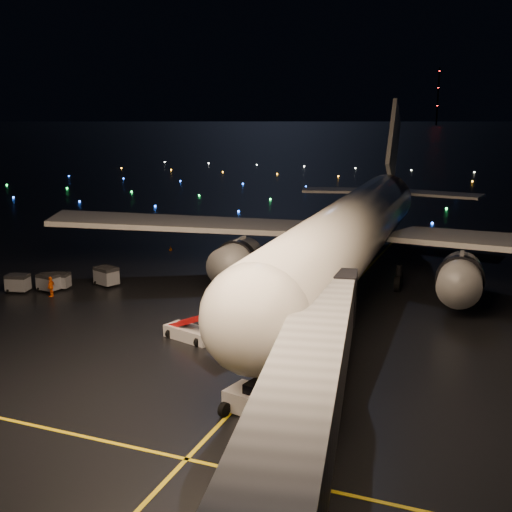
% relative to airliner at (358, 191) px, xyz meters
% --- Properties ---
extents(ground, '(2000.00, 2000.00, 0.00)m').
position_rel_airliner_xyz_m(ground, '(-11.88, 274.16, -8.94)').
color(ground, black).
rests_on(ground, ground).
extents(lane_centre, '(0.25, 80.00, 0.02)m').
position_rel_airliner_xyz_m(lane_centre, '(0.12, -10.84, -8.93)').
color(lane_centre, gold).
rests_on(lane_centre, ground).
extents(airliner, '(65.84, 62.83, 17.87)m').
position_rel_airliner_xyz_m(airliner, '(0.00, 0.00, 0.00)').
color(airliner, white).
rests_on(airliner, ground).
extents(pushback_tug, '(4.12, 2.76, 1.80)m').
position_rel_airliner_xyz_m(pushback_tug, '(1.66, -30.09, -8.04)').
color(pushback_tug, silver).
rests_on(pushback_tug, ground).
extents(belt_loader, '(6.12, 3.21, 2.86)m').
position_rel_airliner_xyz_m(belt_loader, '(-7.43, -20.90, -7.51)').
color(belt_loader, silver).
rests_on(belt_loader, ground).
extents(crew_c, '(0.63, 1.15, 1.86)m').
position_rel_airliner_xyz_m(crew_c, '(-24.22, -15.65, -8.01)').
color(crew_c, '#F85C0B').
rests_on(crew_c, ground).
extents(safety_cone_0, '(0.48, 0.48, 0.44)m').
position_rel_airliner_xyz_m(safety_cone_0, '(-10.10, -12.65, -8.72)').
color(safety_cone_0, orange).
rests_on(safety_cone_0, ground).
extents(safety_cone_1, '(0.49, 0.49, 0.44)m').
position_rel_airliner_xyz_m(safety_cone_1, '(-5.96, 0.75, -8.72)').
color(safety_cone_1, orange).
rests_on(safety_cone_1, ground).
extents(safety_cone_2, '(0.49, 0.49, 0.49)m').
position_rel_airliner_xyz_m(safety_cone_2, '(-10.55, -6.84, -8.69)').
color(safety_cone_2, orange).
rests_on(safety_cone_2, ground).
extents(safety_cone_3, '(0.55, 0.55, 0.54)m').
position_rel_airliner_xyz_m(safety_cone_3, '(-23.87, 5.69, -8.67)').
color(safety_cone_3, orange).
rests_on(safety_cone_3, ground).
extents(radio_mast, '(1.80, 1.80, 64.00)m').
position_rel_airliner_xyz_m(radio_mast, '(-71.88, 714.16, 23.06)').
color(radio_mast, black).
rests_on(radio_mast, ground).
extents(taxiway_lights, '(164.00, 92.00, 0.36)m').
position_rel_airliner_xyz_m(taxiway_lights, '(-11.88, 80.16, -8.76)').
color(taxiway_lights, black).
rests_on(taxiway_lights, ground).
extents(baggage_cart_0, '(2.53, 2.13, 1.83)m').
position_rel_airliner_xyz_m(baggage_cart_0, '(-21.75, -10.65, -8.02)').
color(baggage_cart_0, slate).
rests_on(baggage_cart_0, ground).
extents(baggage_cart_1, '(2.06, 1.57, 1.61)m').
position_rel_airliner_xyz_m(baggage_cart_1, '(-25.68, -14.24, -8.13)').
color(baggage_cart_1, slate).
rests_on(baggage_cart_1, ground).
extents(baggage_cart_2, '(2.00, 1.58, 1.52)m').
position_rel_airliner_xyz_m(baggage_cart_2, '(-25.21, -13.20, -8.18)').
color(baggage_cart_2, slate).
rests_on(baggage_cart_2, ground).
extents(baggage_cart_3, '(2.23, 1.80, 1.66)m').
position_rel_airliner_xyz_m(baggage_cart_3, '(-28.08, -15.55, -8.11)').
color(baggage_cart_3, slate).
rests_on(baggage_cart_3, ground).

